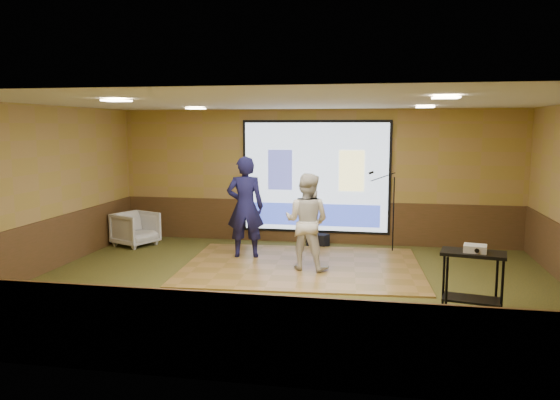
% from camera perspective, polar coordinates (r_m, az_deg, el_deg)
% --- Properties ---
extents(ground, '(9.00, 9.00, 0.00)m').
position_cam_1_polar(ground, '(9.13, 1.07, -8.96)').
color(ground, '#303A1A').
rests_on(ground, ground).
extents(room_shell, '(9.04, 7.04, 3.02)m').
position_cam_1_polar(room_shell, '(8.76, 1.10, 4.28)').
color(room_shell, '#A58144').
rests_on(room_shell, ground).
extents(wainscot_back, '(9.00, 0.04, 0.95)m').
position_cam_1_polar(wainscot_back, '(12.38, 3.71, -2.29)').
color(wainscot_back, '#443216').
rests_on(wainscot_back, ground).
extents(wainscot_front, '(9.00, 0.04, 0.95)m').
position_cam_1_polar(wainscot_front, '(5.75, -4.77, -14.15)').
color(wainscot_front, '#443216').
rests_on(wainscot_front, ground).
extents(wainscot_left, '(0.04, 7.00, 0.95)m').
position_cam_1_polar(wainscot_left, '(10.67, -23.47, -4.53)').
color(wainscot_left, '#443216').
rests_on(wainscot_left, ground).
extents(projector_screen, '(3.32, 0.06, 2.52)m').
position_cam_1_polar(projector_screen, '(12.20, 3.73, 2.30)').
color(projector_screen, black).
rests_on(projector_screen, room_shell).
extents(downlight_nw, '(0.32, 0.32, 0.02)m').
position_cam_1_polar(downlight_nw, '(11.05, -8.80, 9.44)').
color(downlight_nw, beige).
rests_on(downlight_nw, room_shell).
extents(downlight_ne, '(0.32, 0.32, 0.02)m').
position_cam_1_polar(downlight_ne, '(10.46, 14.92, 9.38)').
color(downlight_ne, beige).
rests_on(downlight_ne, room_shell).
extents(downlight_sw, '(0.32, 0.32, 0.02)m').
position_cam_1_polar(downlight_sw, '(8.01, -16.71, 9.92)').
color(downlight_sw, beige).
rests_on(downlight_sw, room_shell).
extents(downlight_se, '(0.32, 0.32, 0.02)m').
position_cam_1_polar(downlight_se, '(7.18, 16.94, 10.21)').
color(downlight_se, beige).
rests_on(downlight_se, room_shell).
extents(dance_floor, '(4.57, 3.60, 0.03)m').
position_cam_1_polar(dance_floor, '(10.32, 2.34, -6.91)').
color(dance_floor, olive).
rests_on(dance_floor, ground).
extents(player_left, '(0.81, 0.60, 2.01)m').
position_cam_1_polar(player_left, '(10.82, -3.65, -0.72)').
color(player_left, '#161543').
rests_on(player_left, dance_floor).
extents(player_right, '(0.98, 0.84, 1.75)m').
position_cam_1_polar(player_right, '(9.89, 2.82, -2.26)').
color(player_right, beige).
rests_on(player_right, dance_floor).
extents(av_table, '(0.86, 0.45, 0.90)m').
position_cam_1_polar(av_table, '(8.07, 19.48, -7.08)').
color(av_table, black).
rests_on(av_table, ground).
extents(projector, '(0.35, 0.31, 0.10)m').
position_cam_1_polar(projector, '(7.98, 19.72, -4.79)').
color(projector, silver).
rests_on(projector, av_table).
extents(mic_stand, '(0.67, 0.27, 1.71)m').
position_cam_1_polar(mic_stand, '(11.63, 11.45, -2.98)').
color(mic_stand, black).
rests_on(mic_stand, ground).
extents(banquet_chair, '(1.08, 1.06, 0.75)m').
position_cam_1_polar(banquet_chair, '(12.46, -14.85, -2.94)').
color(banquet_chair, gray).
rests_on(banquet_chair, ground).
extents(duffel_bag, '(0.51, 0.42, 0.27)m').
position_cam_1_polar(duffel_bag, '(12.06, 3.99, -4.20)').
color(duffel_bag, black).
rests_on(duffel_bag, ground).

